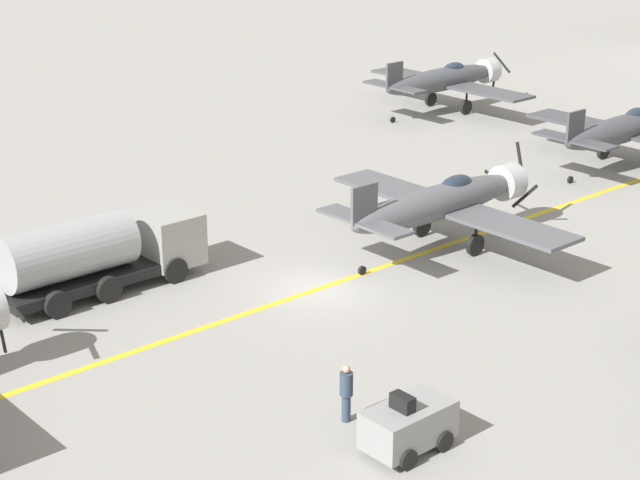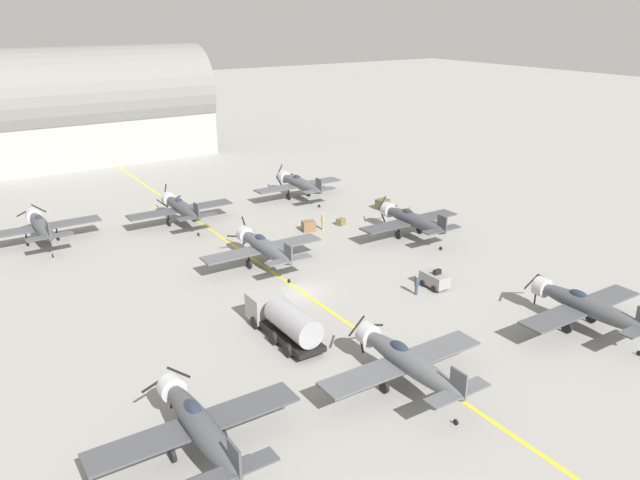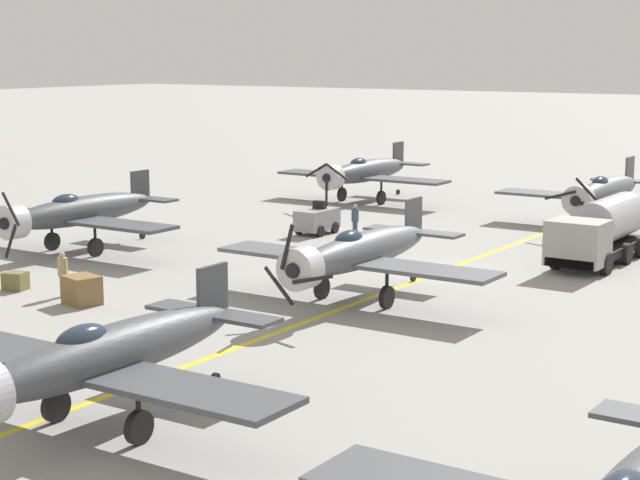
# 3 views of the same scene
# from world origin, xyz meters

# --- Properties ---
(ground_plane) EXTENTS (400.00, 400.00, 0.00)m
(ground_plane) POSITION_xyz_m (0.00, 0.00, 0.00)
(ground_plane) COLOR gray
(taxiway_stripe) EXTENTS (0.30, 160.00, 0.01)m
(taxiway_stripe) POSITION_xyz_m (0.00, 0.00, 0.00)
(taxiway_stripe) COLOR yellow
(taxiway_stripe) RESTS_ON ground
(airplane_near_right) EXTENTS (12.00, 9.98, 3.65)m
(airplane_near_right) POSITION_xyz_m (14.45, -17.64, 2.01)
(airplane_near_right) COLOR #474A4F
(airplane_near_right) RESTS_ON ground
(airplane_mid_right) EXTENTS (12.00, 9.98, 3.65)m
(airplane_mid_right) POSITION_xyz_m (17.10, 5.27, 2.01)
(airplane_mid_right) COLOR #42454A
(airplane_mid_right) RESTS_ON ground
(airplane_mid_center) EXTENTS (12.00, 9.98, 3.75)m
(airplane_mid_center) POSITION_xyz_m (0.04, 6.70, 2.01)
(airplane_mid_center) COLOR #56595E
(airplane_mid_center) RESTS_ON ground
(airplane_near_center) EXTENTS (12.00, 9.98, 3.65)m
(airplane_near_center) POSITION_xyz_m (-2.06, -16.25, 2.01)
(airplane_near_center) COLOR #56595E
(airplane_near_center) RESTS_ON ground
(airplane_far_center) EXTENTS (12.00, 9.98, 3.78)m
(airplane_far_center) POSITION_xyz_m (-1.93, 22.70, 2.01)
(airplane_far_center) COLOR #43464B
(airplane_far_center) RESTS_ON ground
(fuel_tanker) EXTENTS (2.68, 8.00, 2.98)m
(fuel_tanker) POSITION_xyz_m (-5.29, -6.22, 1.51)
(fuel_tanker) COLOR black
(fuel_tanker) RESTS_ON ground
(tow_tractor) EXTENTS (1.57, 2.60, 1.79)m
(tow_tractor) POSITION_xyz_m (10.25, -5.71, 0.79)
(tow_tractor) COLOR gray
(tow_tractor) RESTS_ON ground
(ground_crew_walking) EXTENTS (0.39, 0.39, 1.79)m
(ground_crew_walking) POSITION_xyz_m (7.95, -5.93, 0.98)
(ground_crew_walking) COLOR #334256
(ground_crew_walking) RESTS_ON ground
(ground_crew_inspecting) EXTENTS (0.40, 0.40, 1.85)m
(ground_crew_inspecting) POSITION_xyz_m (10.50, 12.50, 1.01)
(ground_crew_inspecting) COLOR tan
(ground_crew_inspecting) RESTS_ON ground
(supply_crate_by_tanker) EXTENTS (1.61, 1.45, 1.14)m
(supply_crate_by_tanker) POSITION_xyz_m (8.92, 13.01, 0.57)
(supply_crate_by_tanker) COLOR brown
(supply_crate_by_tanker) RESTS_ON ground
(supply_crate_mid_lane) EXTENTS (1.08, 0.98, 0.76)m
(supply_crate_mid_lane) POSITION_xyz_m (13.10, 12.72, 0.38)
(supply_crate_mid_lane) COLOR brown
(supply_crate_mid_lane) RESTS_ON ground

